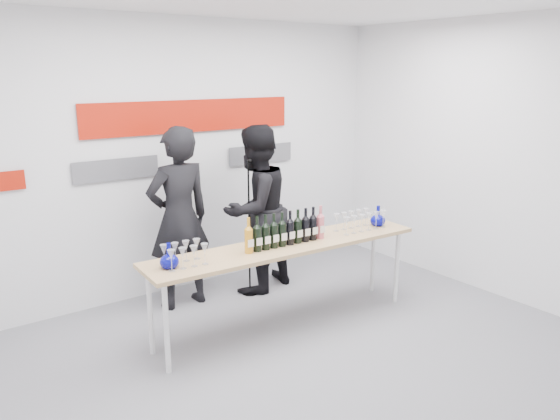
{
  "coord_description": "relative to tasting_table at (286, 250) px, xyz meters",
  "views": [
    {
      "loc": [
        -2.84,
        -3.46,
        2.43
      ],
      "look_at": [
        0.14,
        0.56,
        1.15
      ],
      "focal_mm": 35.0,
      "sensor_mm": 36.0,
      "label": 1
    }
  ],
  "objects": [
    {
      "name": "ground",
      "position": [
        -0.14,
        -0.46,
        -0.77
      ],
      "size": [
        5.0,
        5.0,
        0.0
      ],
      "primitive_type": "plane",
      "color": "slate",
      "rests_on": "ground"
    },
    {
      "name": "presenter_left",
      "position": [
        -0.59,
        1.05,
        0.18
      ],
      "size": [
        0.71,
        0.47,
        1.9
      ],
      "primitive_type": "imported",
      "rotation": [
        0.0,
        0.0,
        3.17
      ],
      "color": "black",
      "rests_on": "ground"
    },
    {
      "name": "decanter_left",
      "position": [
        -1.17,
        0.07,
        0.17
      ],
      "size": [
        0.16,
        0.16,
        0.21
      ],
      "primitive_type": null,
      "color": "#06087C",
      "rests_on": "tasting_table"
    },
    {
      "name": "tasting_table",
      "position": [
        0.0,
        0.0,
        0.0
      ],
      "size": [
        2.81,
        0.71,
        0.84
      ],
      "rotation": [
        0.0,
        0.0,
        -0.06
      ],
      "color": "tan",
      "rests_on": "ground"
    },
    {
      "name": "presenter_right",
      "position": [
        0.29,
        0.95,
        0.16
      ],
      "size": [
        1.07,
        0.93,
        1.87
      ],
      "primitive_type": "imported",
      "rotation": [
        0.0,
        0.0,
        3.41
      ],
      "color": "black",
      "rests_on": "ground"
    },
    {
      "name": "back_wall",
      "position": [
        -0.14,
        1.54,
        0.73
      ],
      "size": [
        5.0,
        0.04,
        3.0
      ],
      "primitive_type": "cube",
      "color": "silver",
      "rests_on": "ground"
    },
    {
      "name": "glasses_left",
      "position": [
        -1.03,
        0.06,
        0.16
      ],
      "size": [
        0.37,
        0.24,
        0.18
      ],
      "color": "silver",
      "rests_on": "tasting_table"
    },
    {
      "name": "decanter_right",
      "position": [
        1.17,
        -0.06,
        0.17
      ],
      "size": [
        0.16,
        0.16,
        0.21
      ],
      "primitive_type": null,
      "color": "#06087C",
      "rests_on": "tasting_table"
    },
    {
      "name": "wine_bottles",
      "position": [
        -0.02,
        -0.03,
        0.23
      ],
      "size": [
        0.89,
        0.12,
        0.33
      ],
      "rotation": [
        0.0,
        0.0,
        -0.06
      ],
      "color": "#BF7F19",
      "rests_on": "tasting_table"
    },
    {
      "name": "glasses_right",
      "position": [
        0.9,
        -0.06,
        0.16
      ],
      "size": [
        0.56,
        0.25,
        0.18
      ],
      "color": "silver",
      "rests_on": "tasting_table"
    },
    {
      "name": "signage",
      "position": [
        -0.2,
        1.51,
        1.03
      ],
      "size": [
        3.38,
        0.02,
        0.79
      ],
      "color": "#A81607",
      "rests_on": "back_wall"
    },
    {
      "name": "mic_stand",
      "position": [
        0.15,
        0.87,
        -0.31
      ],
      "size": [
        0.18,
        0.18,
        1.53
      ],
      "rotation": [
        0.0,
        0.0,
        -0.31
      ],
      "color": "black",
      "rests_on": "ground"
    }
  ]
}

